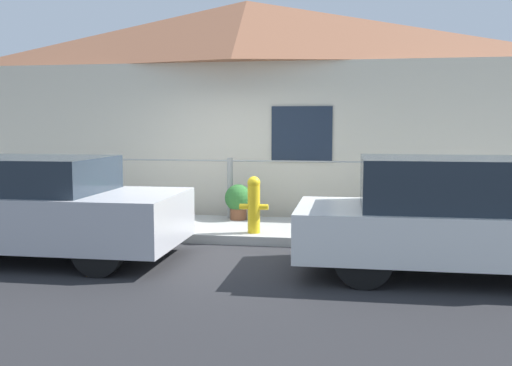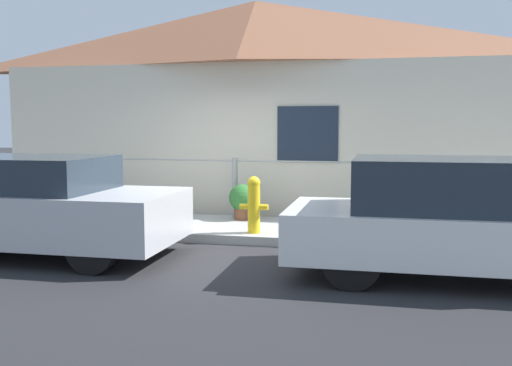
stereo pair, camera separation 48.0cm
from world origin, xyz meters
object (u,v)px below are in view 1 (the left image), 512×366
(fire_hydrant, at_px, (254,203))
(car_left, at_px, (35,207))
(car_right, at_px, (469,218))
(potted_plant_near_hydrant, at_px, (238,200))

(fire_hydrant, bearing_deg, car_left, -150.57)
(car_right, bearing_deg, fire_hydrant, 151.28)
(car_left, distance_m, potted_plant_near_hydrant, 3.48)
(car_left, xyz_separation_m, fire_hydrant, (2.69, 1.52, -0.09))
(fire_hydrant, distance_m, potted_plant_near_hydrant, 1.24)
(car_left, bearing_deg, fire_hydrant, 29.10)
(car_left, distance_m, car_right, 5.50)
(car_right, xyz_separation_m, fire_hydrant, (-2.81, 1.52, -0.11))
(car_left, xyz_separation_m, potted_plant_near_hydrant, (2.23, 2.67, -0.20))
(car_left, distance_m, fire_hydrant, 3.09)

